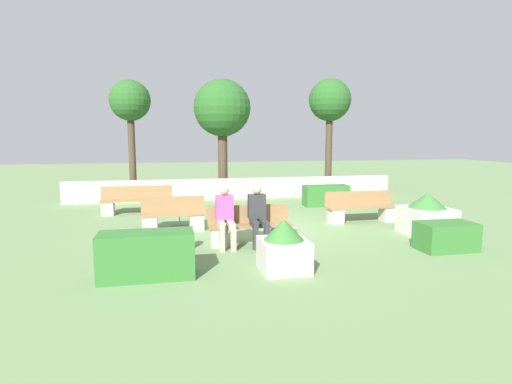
% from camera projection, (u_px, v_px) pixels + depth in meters
% --- Properties ---
extents(ground_plane, '(60.00, 60.00, 0.00)m').
position_uv_depth(ground_plane, '(269.00, 228.00, 10.58)').
color(ground_plane, '#6B8956').
extents(perimeter_wall, '(12.81, 0.30, 0.80)m').
position_uv_depth(perimeter_wall, '(237.00, 189.00, 15.64)').
color(perimeter_wall, beige).
rests_on(perimeter_wall, ground_plane).
extents(bench_front, '(1.87, 0.48, 0.86)m').
position_uv_depth(bench_front, '(250.00, 229.00, 8.92)').
color(bench_front, '#937047').
rests_on(bench_front, ground_plane).
extents(bench_left_side, '(2.05, 0.48, 0.86)m').
position_uv_depth(bench_left_side, '(361.00, 210.00, 11.31)').
color(bench_left_side, '#937047').
rests_on(bench_left_side, ground_plane).
extents(bench_right_side, '(2.19, 0.49, 0.86)m').
position_uv_depth(bench_right_side, '(137.00, 203.00, 12.53)').
color(bench_right_side, '#937047').
rests_on(bench_right_side, ground_plane).
extents(bench_back, '(1.63, 0.48, 0.86)m').
position_uv_depth(bench_back, '(174.00, 218.00, 10.23)').
color(bench_back, '#937047').
rests_on(bench_back, ground_plane).
extents(person_seated_man, '(0.38, 0.64, 1.33)m').
position_uv_depth(person_seated_man, '(225.00, 214.00, 8.61)').
color(person_seated_man, '#B2A893').
rests_on(person_seated_man, ground_plane).
extents(person_seated_woman, '(0.38, 0.64, 1.32)m').
position_uv_depth(person_seated_woman, '(258.00, 213.00, 8.76)').
color(person_seated_woman, '#333338').
rests_on(person_seated_woman, ground_plane).
extents(hedge_block_near_left, '(1.58, 0.65, 0.79)m').
position_uv_depth(hedge_block_near_left, '(147.00, 255.00, 6.74)').
color(hedge_block_near_left, '#33702D').
rests_on(hedge_block_near_left, ground_plane).
extents(hedge_block_near_right, '(1.17, 0.70, 0.59)m').
position_uv_depth(hedge_block_near_right, '(446.00, 236.00, 8.44)').
color(hedge_block_near_right, '#33702D').
rests_on(hedge_block_near_right, ground_plane).
extents(hedge_block_mid_left, '(1.57, 0.61, 0.72)m').
position_uv_depth(hedge_block_mid_left, '(326.00, 195.00, 14.03)').
color(hedge_block_mid_left, '#33702D').
rests_on(hedge_block_mid_left, ground_plane).
extents(planter_corner_left, '(0.84, 0.84, 0.94)m').
position_uv_depth(planter_corner_left, '(284.00, 247.00, 7.10)').
color(planter_corner_left, beige).
rests_on(planter_corner_left, ground_plane).
extents(planter_corner_right, '(1.08, 1.08, 1.03)m').
position_uv_depth(planter_corner_right, '(427.00, 215.00, 9.82)').
color(planter_corner_right, beige).
rests_on(planter_corner_right, ground_plane).
extents(suitcase, '(0.37, 0.21, 0.73)m').
position_uv_depth(suitcase, '(180.00, 238.00, 8.39)').
color(suitcase, black).
rests_on(suitcase, ground_plane).
extents(tree_leftmost, '(1.54, 1.54, 4.55)m').
position_uv_depth(tree_leftmost, '(130.00, 104.00, 15.07)').
color(tree_leftmost, '#473828').
rests_on(tree_leftmost, ground_plane).
extents(tree_center_left, '(2.28, 2.28, 4.71)m').
position_uv_depth(tree_center_left, '(222.00, 110.00, 15.95)').
color(tree_center_left, '#473828').
rests_on(tree_center_left, ground_plane).
extents(tree_center_right, '(1.77, 1.77, 4.84)m').
position_uv_depth(tree_center_right, '(330.00, 102.00, 16.73)').
color(tree_center_right, '#473828').
rests_on(tree_center_right, ground_plane).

